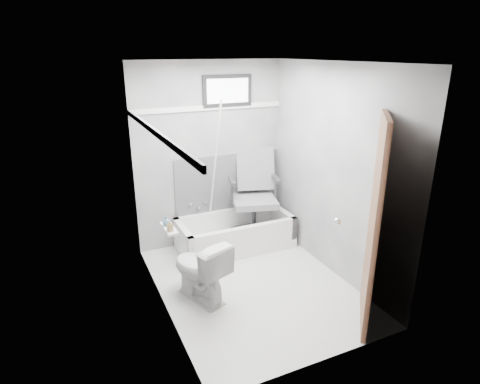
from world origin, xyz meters
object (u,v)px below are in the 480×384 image
door (420,233)px  office_chair (254,195)px  toilet (200,270)px  bathtub (235,233)px  soap_bottle_a (170,226)px  soap_bottle_b (166,221)px

door → office_chair: bearing=102.7°
office_chair → door: (0.50, -2.23, 0.30)m
office_chair → toilet: size_ratio=1.66×
bathtub → soap_bottle_a: bearing=-136.7°
toilet → bathtub: bearing=-151.2°
bathtub → soap_bottle_b: size_ratio=15.91×
office_chair → door: size_ratio=0.58×
soap_bottle_a → office_chair: bearing=37.4°
soap_bottle_a → bathtub: bearing=43.3°
bathtub → toilet: size_ratio=2.16×
toilet → office_chair: bearing=-159.3°
door → soap_bottle_b: (-1.92, 1.28, -0.04)m
soap_bottle_a → soap_bottle_b: 0.14m
office_chair → soap_bottle_b: (-1.42, -0.95, 0.26)m
toilet → soap_bottle_b: size_ratio=7.38×
door → soap_bottle_a: (-1.92, 1.14, -0.03)m
office_chair → door: door is taller
bathtub → office_chair: office_chair is taller
bathtub → office_chair: size_ratio=1.30×
soap_bottle_b → toilet: bearing=0.6°
soap_bottle_b → door: bearing=-33.7°
door → soap_bottle_a: 2.23m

